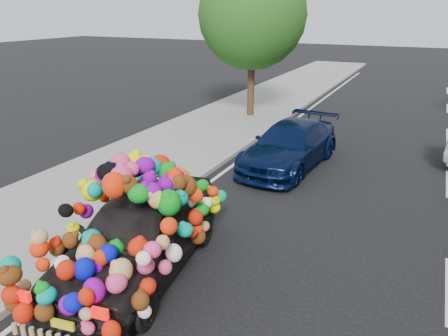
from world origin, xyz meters
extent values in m
plane|color=black|center=(0.00, 0.00, 0.00)|extent=(100.00, 100.00, 0.00)
cube|color=gray|center=(-4.30, 0.00, 0.06)|extent=(4.00, 60.00, 0.12)
cube|color=gray|center=(-2.35, 0.00, 0.07)|extent=(0.15, 60.00, 0.13)
cylinder|color=#332114|center=(-3.80, 9.50, 1.36)|extent=(0.28, 0.28, 2.73)
sphere|color=#134512|center=(-3.80, 9.50, 4.03)|extent=(4.20, 4.20, 4.20)
imported|color=black|center=(-1.23, -1.65, 0.71)|extent=(2.26, 4.35, 1.41)
cube|color=red|center=(-1.48, -3.80, 0.78)|extent=(0.23, 0.09, 0.14)
cube|color=red|center=(-0.36, -3.64, 0.78)|extent=(0.23, 0.09, 0.14)
cube|color=yellow|center=(-0.92, -3.73, 0.48)|extent=(0.34, 0.09, 0.12)
imported|color=#040F31|center=(-0.53, 4.50, 0.62)|extent=(2.12, 4.41, 1.24)
camera|label=1|loc=(2.89, -6.91, 4.27)|focal=35.00mm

